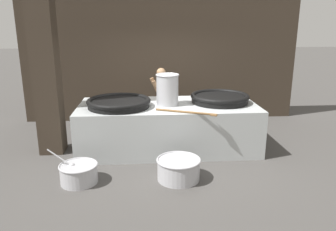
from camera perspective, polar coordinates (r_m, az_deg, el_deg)
The scene contains 11 objects.
ground_plane at distance 7.07m, azimuth -0.00°, elevation -5.61°, with size 60.00×60.00×0.00m, color #474442.
back_wall at distance 8.91m, azimuth -1.20°, elevation 13.28°, with size 7.34×0.24×4.38m, color #382D23.
support_pillar at distance 6.83m, azimuth -20.88°, elevation 11.54°, with size 0.46×0.46×4.38m, color #382D23.
hearth_platform at distance 6.91m, azimuth -0.00°, elevation -1.91°, with size 3.67×1.60×0.96m.
giant_wok_near at distance 6.62m, azimuth -8.55°, elevation 2.24°, with size 1.28×1.28×0.17m.
giant_wok_far at distance 7.01m, azimuth 8.99°, elevation 3.04°, with size 1.23×1.23×0.18m.
stock_pot at distance 6.66m, azimuth -0.10°, elevation 4.59°, with size 0.48×0.48×0.64m.
stirring_paddle at distance 6.11m, azimuth 3.65°, elevation 0.56°, with size 1.11×0.54×0.04m.
cook at distance 7.91m, azimuth -1.25°, elevation 3.12°, with size 0.38×0.58×1.56m.
prep_bowl_vegetables at distance 5.72m, azimuth -15.29°, elevation -9.56°, with size 0.83×0.64×0.58m.
prep_bowl_meat at distance 5.63m, azimuth 1.85°, elevation -9.14°, with size 0.76×0.76×0.37m.
Camera 1 is at (-0.51, -6.56, 2.57)m, focal length 35.00 mm.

